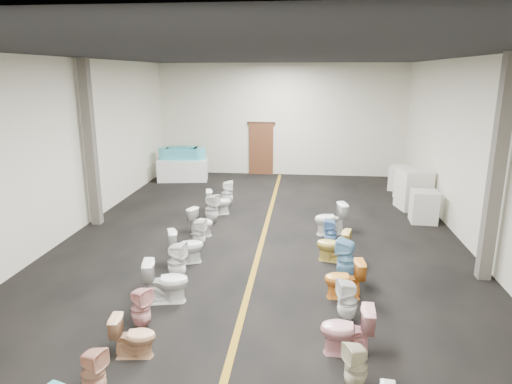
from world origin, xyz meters
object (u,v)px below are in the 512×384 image
toilet_left_3 (141,308)px  toilet_right_9 (330,219)px  toilet_left_4 (166,281)px  toilet_right_5 (344,279)px  bathtub (182,153)px  toilet_right_4 (347,301)px  toilet_left_9 (212,209)px  toilet_left_8 (201,222)px  toilet_left_11 (227,193)px  appliance_crate_c (406,188)px  toilet_right_7 (333,245)px  appliance_crate_b (414,189)px  toilet_left_5 (177,262)px  toilet_left_6 (186,246)px  toilet_right_2 (356,367)px  toilet_right_6 (346,259)px  toilet_left_10 (219,202)px  toilet_right_3 (347,330)px  toilet_left_7 (199,234)px  toilet_left_1 (94,373)px  toilet_left_2 (134,336)px  display_table (183,170)px  appliance_crate_a (424,207)px  appliance_crate_d (399,178)px  toilet_right_8 (331,233)px

toilet_left_3 → toilet_right_9: (3.33, 4.94, 0.06)m
toilet_left_4 → toilet_right_5: size_ratio=1.10×
toilet_left_3 → bathtub: bearing=36.3°
toilet_right_4 → toilet_left_9: bearing=-158.0°
toilet_left_8 → toilet_left_11: (0.21, 2.77, 0.06)m
appliance_crate_c → toilet_right_7: 6.13m
appliance_crate_b → toilet_left_5: (-5.91, -5.79, -0.20)m
toilet_left_6 → toilet_right_9: toilet_right_9 is taller
toilet_right_2 → toilet_right_9: size_ratio=0.81×
toilet_left_3 → toilet_right_6: size_ratio=0.84×
toilet_left_10 → toilet_right_3: (3.23, -6.73, 0.02)m
appliance_crate_c → toilet_left_3: 10.53m
appliance_crate_c → toilet_left_7: bearing=-139.6°
toilet_left_1 → toilet_left_4: size_ratio=0.84×
appliance_crate_b → toilet_left_7: bearing=-146.1°
toilet_right_6 → toilet_left_2: bearing=-24.6°
display_table → toilet_left_9: 5.54m
toilet_right_3 → toilet_right_5: bearing=179.5°
toilet_left_1 → toilet_left_11: bearing=13.4°
bathtub → toilet_right_7: bearing=-56.2°
toilet_left_8 → toilet_left_7: bearing=-148.1°
toilet_left_10 → toilet_left_11: 0.93m
toilet_left_6 → toilet_left_8: 1.80m
display_table → toilet_right_3: bearing=-63.5°
appliance_crate_a → toilet_right_9: (-2.68, -1.32, -0.03)m
appliance_crate_c → toilet_right_6: toilet_right_6 is taller
toilet_left_9 → toilet_left_2: bearing=-159.7°
toilet_right_2 → toilet_left_1: bearing=-104.3°
appliance_crate_d → toilet_left_9: size_ratio=1.05×
toilet_left_8 → toilet_right_2: bearing=-126.8°
appliance_crate_c → appliance_crate_b: bearing=-90.0°
appliance_crate_a → toilet_left_3: appliance_crate_a is taller
bathtub → appliance_crate_d: bathtub is taller
appliance_crate_b → toilet_left_7: appliance_crate_b is taller
display_table → toilet_right_2: (5.52, -11.75, -0.08)m
toilet_left_8 → toilet_right_6: size_ratio=0.81×
bathtub → toilet_left_5: bathtub is taller
toilet_left_5 → toilet_left_11: bearing=5.8°
toilet_left_2 → toilet_right_8: bearing=-39.7°
toilet_left_9 → toilet_right_3: (3.26, -5.88, -0.02)m
appliance_crate_a → toilet_right_7: size_ratio=1.19×
toilet_left_4 → toilet_left_8: size_ratio=1.18×
toilet_left_2 → toilet_left_7: toilet_left_7 is taller
appliance_crate_a → toilet_left_6: appliance_crate_a is taller
toilet_left_8 → appliance_crate_a: bearing=-51.6°
toilet_left_2 → appliance_crate_c: bearing=-38.7°
toilet_left_6 → toilet_right_2: toilet_left_6 is taller
toilet_left_1 → toilet_left_6: (0.08, 4.39, 0.05)m
toilet_right_2 → toilet_left_7: bearing=-168.7°
appliance_crate_a → toilet_right_3: 7.15m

